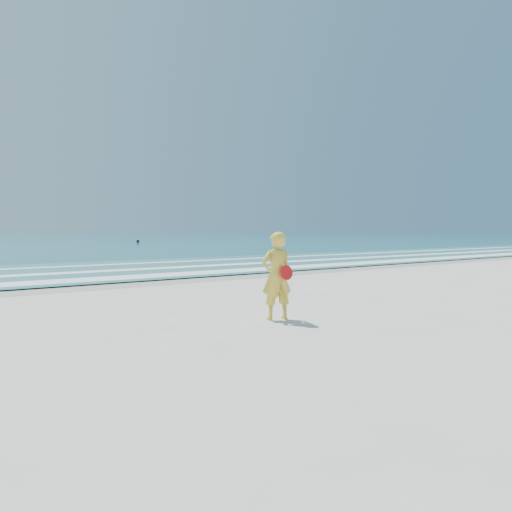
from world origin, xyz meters
TOP-DOWN VIEW (x-y plane):
  - ground at (0.00, 0.00)m, footprint 400.00×400.00m
  - wet_sand at (0.00, 9.00)m, footprint 400.00×2.40m
  - shallow at (0.00, 14.00)m, footprint 400.00×10.00m
  - foam_near at (0.00, 10.30)m, footprint 400.00×1.40m
  - foam_mid at (0.00, 13.20)m, footprint 400.00×0.90m
  - foam_far at (0.00, 16.50)m, footprint 400.00×0.60m
  - buoy at (19.23, 51.88)m, footprint 0.39×0.39m
  - woman at (-0.83, 1.54)m, footprint 0.65×0.51m

SIDE VIEW (x-z plane):
  - ground at x=0.00m, z-range 0.00..0.00m
  - wet_sand at x=0.00m, z-range 0.00..0.00m
  - shallow at x=0.00m, z-range 0.04..0.05m
  - foam_near at x=0.00m, z-range 0.05..0.06m
  - foam_mid at x=0.00m, z-range 0.05..0.06m
  - foam_far at x=0.00m, z-range 0.05..0.06m
  - buoy at x=19.23m, z-range 0.04..0.43m
  - woman at x=-0.83m, z-range 0.00..1.58m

